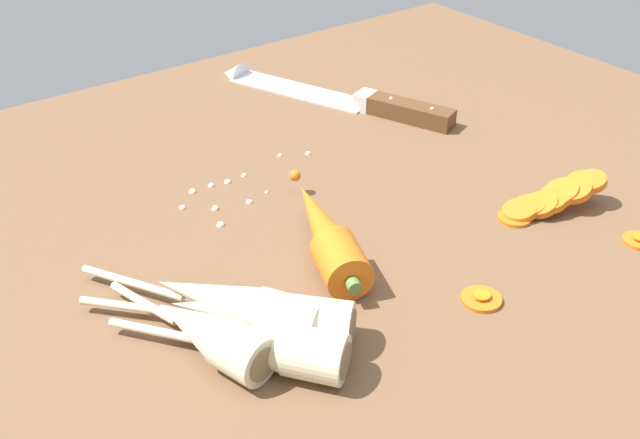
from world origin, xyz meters
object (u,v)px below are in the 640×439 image
(parsnip_mid_right, at_px, (265,345))
(parsnip_back, at_px, (209,333))
(parsnip_mid_left, at_px, (236,304))
(carrot_slice_stray_near, at_px, (481,297))
(parsnip_front, at_px, (260,315))
(chefs_knife, at_px, (326,94))
(whole_carrot, at_px, (326,234))
(carrot_slice_stray_mid, at_px, (639,239))
(carrot_slice_stack, at_px, (552,198))

(parsnip_mid_right, height_order, parsnip_back, same)
(parsnip_mid_left, xyz_separation_m, carrot_slice_stray_near, (0.18, -0.10, -0.02))
(parsnip_front, distance_m, parsnip_mid_left, 0.02)
(parsnip_front, height_order, carrot_slice_stray_near, parsnip_front)
(parsnip_mid_left, bearing_deg, parsnip_mid_right, -98.13)
(chefs_knife, distance_m, whole_carrot, 0.35)
(chefs_knife, xyz_separation_m, whole_carrot, (-0.21, -0.28, 0.01))
(carrot_slice_stray_near, bearing_deg, parsnip_mid_right, 166.85)
(parsnip_front, relative_size, carrot_slice_stray_mid, 6.07)
(parsnip_front, height_order, carrot_slice_stack, parsnip_front)
(parsnip_back, bearing_deg, carrot_slice_stray_near, -20.39)
(parsnip_mid_right, bearing_deg, chefs_knife, 47.71)
(parsnip_mid_left, distance_m, carrot_slice_stray_mid, 0.39)
(parsnip_back, relative_size, carrot_slice_stray_mid, 5.65)
(whole_carrot, distance_m, parsnip_front, 0.13)
(parsnip_mid_right, relative_size, carrot_slice_stray_near, 4.82)
(carrot_slice_stack, height_order, carrot_slice_stray_near, carrot_slice_stack)
(parsnip_mid_right, bearing_deg, carrot_slice_stray_near, -13.15)
(parsnip_back, distance_m, carrot_slice_stray_near, 0.23)
(chefs_knife, xyz_separation_m, parsnip_front, (-0.32, -0.34, 0.01))
(parsnip_mid_right, bearing_deg, parsnip_mid_left, 81.87)
(parsnip_front, height_order, carrot_slice_stray_mid, parsnip_front)
(whole_carrot, distance_m, carrot_slice_stack, 0.24)
(chefs_knife, height_order, carrot_slice_stack, carrot_slice_stack)
(carrot_slice_stray_mid, bearing_deg, parsnip_front, 163.92)
(whole_carrot, height_order, carrot_slice_stray_near, whole_carrot)
(carrot_slice_stray_near, bearing_deg, parsnip_front, 156.44)
(whole_carrot, relative_size, parsnip_mid_left, 0.93)
(whole_carrot, relative_size, parsnip_front, 1.05)
(chefs_knife, distance_m, carrot_slice_stray_near, 0.44)
(parsnip_back, height_order, carrot_slice_stray_near, parsnip_back)
(parsnip_mid_right, height_order, carrot_slice_stray_mid, parsnip_mid_right)
(parsnip_mid_left, bearing_deg, parsnip_front, -69.84)
(chefs_knife, xyz_separation_m, parsnip_mid_right, (-0.34, -0.37, 0.01))
(parsnip_front, distance_m, carrot_slice_stray_near, 0.19)
(parsnip_mid_right, xyz_separation_m, carrot_slice_stray_mid, (0.38, -0.07, -0.02))
(parsnip_back, bearing_deg, parsnip_mid_right, -53.36)
(chefs_knife, distance_m, carrot_slice_stray_mid, 0.45)
(parsnip_front, relative_size, parsnip_mid_right, 1.09)
(parsnip_mid_left, bearing_deg, carrot_slice_stray_near, -28.45)
(parsnip_front, bearing_deg, parsnip_mid_right, -117.27)
(parsnip_mid_left, height_order, parsnip_mid_right, same)
(parsnip_back, xyz_separation_m, carrot_slice_stack, (0.38, -0.02, -0.01))
(parsnip_mid_right, bearing_deg, parsnip_front, 62.73)
(carrot_slice_stack, xyz_separation_m, carrot_slice_stray_mid, (0.02, -0.09, -0.01))
(parsnip_mid_right, distance_m, carrot_slice_stray_near, 0.20)
(parsnip_front, bearing_deg, parsnip_back, 173.57)
(parsnip_mid_right, distance_m, parsnip_back, 0.05)
(carrot_slice_stack, bearing_deg, parsnip_back, 176.85)
(whole_carrot, bearing_deg, parsnip_mid_left, -162.79)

